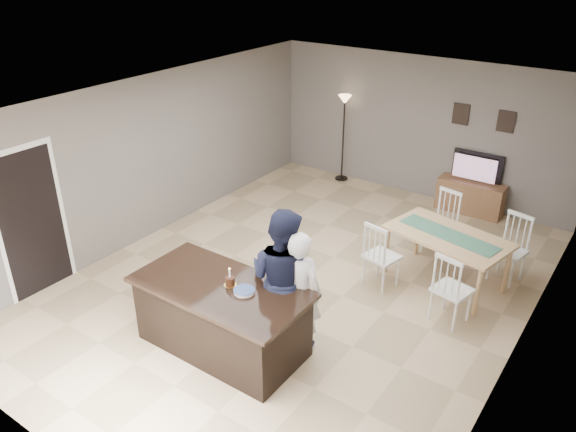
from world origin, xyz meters
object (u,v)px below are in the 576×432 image
Objects in this scene: birthday_cake at (230,281)px; dining_table at (447,243)px; floor_lamp at (344,115)px; plate_stack at (244,291)px; man at (283,278)px; kitchen_island at (222,316)px; woman at (299,292)px; television at (476,167)px; tv_console at (470,197)px.

dining_table is at bearing 61.14° from birthday_cake.
floor_lamp is at bearing 106.59° from birthday_cake.
dining_table is at bearing 65.00° from plate_stack.
man is 7.20× the size of plate_stack.
dining_table is 1.22× the size of floor_lamp.
plate_stack is (-0.19, -0.50, 0.01)m from man.
plate_stack is at bearing -71.29° from floor_lamp.
woman is (0.76, 0.55, 0.35)m from kitchen_island.
floor_lamp is (-2.31, 5.04, 0.59)m from woman.
floor_lamp is at bearing 1.04° from television.
plate_stack is 5.87m from floor_lamp.
man is 2.71m from dining_table.
floor_lamp reaches higher than dining_table.
birthday_cake is (-1.11, -5.56, 0.09)m from television.
television is 2.71m from dining_table.
kitchen_island is at bearing -102.16° from tv_console.
kitchen_island is 0.57m from plate_stack.
television is 5.11m from woman.
tv_console is 5.10m from man.
dining_table is at bearing 100.53° from television.
floor_lamp is at bearing 108.71° from plate_stack.
man reaches higher than tv_console.
kitchen_island is 1.18× the size of man.
television is 0.41× the size of dining_table.
floor_lamp reaches higher than kitchen_island.
plate_stack reaches higher than tv_console.
plate_stack is 3.25m from dining_table.
kitchen_island is at bearing -171.28° from plate_stack.
television is at bearing 90.00° from tv_console.
man reaches higher than plate_stack.
floor_lamp is (-3.24, 2.61, 0.74)m from dining_table.
floor_lamp reaches higher than birthday_cake.
birthday_cake is 5.77m from floor_lamp.
plate_stack is at bearing 39.96° from woman.
birthday_cake is 0.94× the size of plate_stack.
man is at bearing -67.67° from floor_lamp.
tv_console is 0.54× the size of dining_table.
woman is (-0.44, -5.09, -0.06)m from television.
television is (0.00, 0.07, 0.56)m from tv_console.
kitchen_island is 9.08× the size of birthday_cake.
plate_stack is 0.11× the size of dining_table.
dining_table is at bearing -79.19° from tv_console.
dining_table is 4.23m from floor_lamp.
dining_table is at bearing 60.42° from kitchen_island.
man is 7.70× the size of birthday_cake.
plate_stack is at bearing 81.11° from television.
man is 1.01× the size of floor_lamp.
floor_lamp is (-1.64, 5.51, 0.44)m from birthday_cake.
man is at bearing -97.72° from tv_console.
television is 3.61× the size of plate_stack.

